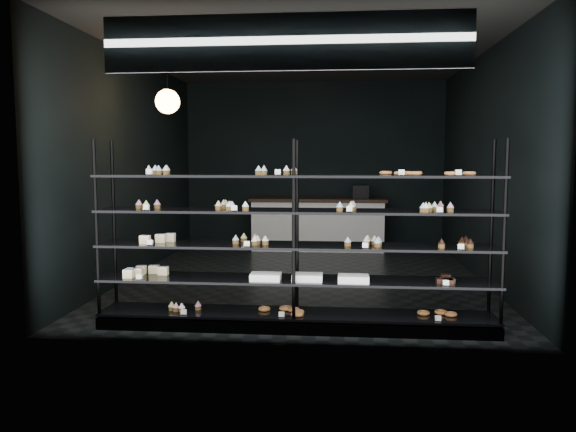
# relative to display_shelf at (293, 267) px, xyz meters

# --- Properties ---
(room) EXTENTS (5.01, 6.01, 3.20)m
(room) POSITION_rel_display_shelf_xyz_m (-0.04, 2.45, 0.97)
(room) COLOR black
(room) RESTS_ON ground
(display_shelf) EXTENTS (4.00, 0.50, 1.91)m
(display_shelf) POSITION_rel_display_shelf_xyz_m (0.00, 0.00, 0.00)
(display_shelf) COLOR black
(display_shelf) RESTS_ON room
(signage) EXTENTS (3.30, 0.05, 0.50)m
(signage) POSITION_rel_display_shelf_xyz_m (-0.04, -0.48, 2.12)
(signage) COLOR #0D1741
(signage) RESTS_ON room
(pendant_lamp) EXTENTS (0.31, 0.31, 0.89)m
(pendant_lamp) POSITION_rel_display_shelf_xyz_m (-1.75, 1.57, 1.82)
(pendant_lamp) COLOR black
(pendant_lamp) RESTS_ON room
(service_counter) EXTENTS (2.54, 0.65, 1.23)m
(service_counter) POSITION_rel_display_shelf_xyz_m (0.08, 4.95, -0.13)
(service_counter) COLOR silver
(service_counter) RESTS_ON room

